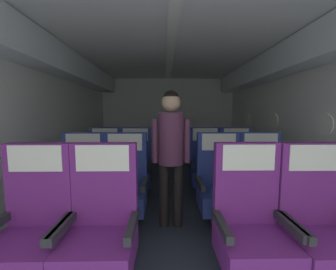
{
  "coord_description": "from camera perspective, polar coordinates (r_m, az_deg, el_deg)",
  "views": [
    {
      "loc": [
        -0.09,
        -0.14,
        1.3
      ],
      "look_at": [
        -0.04,
        2.83,
        1.0
      ],
      "focal_mm": 22.38,
      "sensor_mm": 36.0,
      "label": 1
    }
  ],
  "objects": [
    {
      "name": "seat_c_right_aisle",
      "position": [
        3.55,
        18.29,
        -8.34
      ],
      "size": [
        0.53,
        0.48,
        1.08
      ],
      "color": "#38383D",
      "rests_on": "ground"
    },
    {
      "name": "seat_c_right_window",
      "position": [
        3.44,
        10.19,
        -8.56
      ],
      "size": [
        0.53,
        0.48,
        1.08
      ],
      "color": "#38383D",
      "rests_on": "ground"
    },
    {
      "name": "seat_a_right_aisle",
      "position": [
        2.04,
        35.89,
        -19.93
      ],
      "size": [
        0.53,
        0.48,
        1.08
      ],
      "color": "#38383D",
      "rests_on": "ground"
    },
    {
      "name": "fuselage_shell",
      "position": [
        3.22,
        0.69,
        11.92
      ],
      "size": [
        3.66,
        5.62,
        2.29
      ],
      "color": "silver",
      "rests_on": "ground"
    },
    {
      "name": "seat_b_right_window",
      "position": [
        2.59,
        13.89,
        -13.51
      ],
      "size": [
        0.53,
        0.48,
        1.08
      ],
      "color": "#38383D",
      "rests_on": "ground"
    },
    {
      "name": "seat_a_left_window",
      "position": [
        1.96,
        -33.05,
        -20.91
      ],
      "size": [
        0.53,
        0.48,
        1.08
      ],
      "color": "#38383D",
      "rests_on": "ground"
    },
    {
      "name": "ground",
      "position": [
        3.2,
        0.78,
        -18.31
      ],
      "size": [
        3.78,
        5.97,
        0.02
      ],
      "primitive_type": "cube",
      "color": "#2D3342"
    },
    {
      "name": "seat_b_right_aisle",
      "position": [
        2.77,
        24.31,
        -12.55
      ],
      "size": [
        0.53,
        0.48,
        1.08
      ],
      "color": "#38383D",
      "rests_on": "ground"
    },
    {
      "name": "seat_c_left_aisle",
      "position": [
        3.4,
        -8.93,
        -8.74
      ],
      "size": [
        0.53,
        0.48,
        1.08
      ],
      "color": "#38383D",
      "rests_on": "ground"
    },
    {
      "name": "seat_a_right_window",
      "position": [
        1.82,
        21.62,
        -22.44
      ],
      "size": [
        0.53,
        0.48,
        1.08
      ],
      "color": "#38383D",
      "rests_on": "ground"
    },
    {
      "name": "seat_a_left_aisle",
      "position": [
        1.76,
        -17.74,
        -23.31
      ],
      "size": [
        0.53,
        0.48,
        1.08
      ],
      "color": "#38383D",
      "rests_on": "ground"
    },
    {
      "name": "seat_c_left_window",
      "position": [
        3.51,
        -16.96,
        -8.44
      ],
      "size": [
        0.53,
        0.48,
        1.08
      ],
      "color": "#38383D",
      "rests_on": "ground"
    },
    {
      "name": "seat_b_left_window",
      "position": [
        2.7,
        -22.41,
        -12.97
      ],
      "size": [
        0.53,
        0.48,
        1.08
      ],
      "color": "#38383D",
      "rests_on": "ground"
    },
    {
      "name": "seat_b_left_aisle",
      "position": [
        2.55,
        -11.76,
        -13.76
      ],
      "size": [
        0.53,
        0.48,
        1.08
      ],
      "color": "#38383D",
      "rests_on": "ground"
    },
    {
      "name": "flight_attendant",
      "position": [
        2.35,
        0.81,
        -2.64
      ],
      "size": [
        0.43,
        0.28,
        1.56
      ],
      "rotation": [
        0.0,
        0.0,
        -0.16
      ],
      "color": "black",
      "rests_on": "ground"
    }
  ]
}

